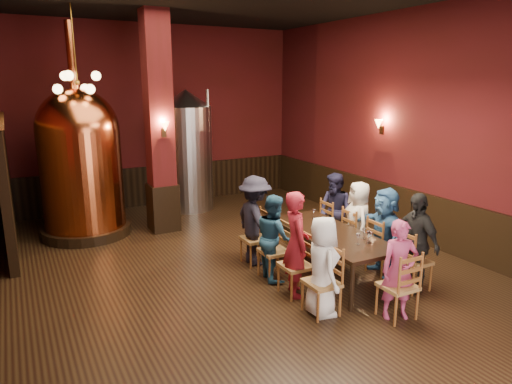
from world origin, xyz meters
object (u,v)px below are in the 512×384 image
person_0 (322,266)px  person_2 (274,237)px  copper_kettle (81,161)px  person_1 (296,244)px  steel_vessel (187,150)px  rose_vase (294,205)px  dining_table (330,236)px

person_0 → person_2: size_ratio=1.00×
person_2 → copper_kettle: 4.49m
person_1 → person_2: (0.01, 0.66, -0.10)m
copper_kettle → steel_vessel: size_ratio=1.44×
person_0 → copper_kettle: size_ratio=0.33×
person_0 → rose_vase: person_0 is taller
person_2 → dining_table: bearing=-100.8°
person_1 → rose_vase: (0.80, 1.31, 0.17)m
person_2 → steel_vessel: (0.25, 4.63, 0.77)m
rose_vase → steel_vessel: bearing=97.7°
dining_table → steel_vessel: steel_vessel is taller
steel_vessel → rose_vase: bearing=-82.3°
copper_kettle → person_2: bearing=-57.9°
rose_vase → person_2: bearing=-140.3°
copper_kettle → person_1: bearing=-62.1°
person_2 → steel_vessel: 4.70m
rose_vase → person_1: bearing=-121.4°
person_1 → copper_kettle: bearing=45.2°
person_1 → copper_kettle: 5.03m
person_1 → person_0: bearing=-163.9°
dining_table → copper_kettle: bearing=129.2°
copper_kettle → rose_vase: 4.43m
dining_table → rose_vase: bearing=94.4°
person_0 → person_1: size_ratio=0.87×
dining_table → person_0: 1.31m
person_0 → rose_vase: (0.82, 1.98, 0.27)m
steel_vessel → rose_vase: (0.54, -3.98, -0.50)m
dining_table → rose_vase: (-0.06, 1.00, 0.28)m
steel_vessel → rose_vase: size_ratio=8.97×
dining_table → steel_vessel: size_ratio=0.82×
rose_vase → person_0: bearing=-112.4°
steel_vessel → copper_kettle: bearing=-160.9°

